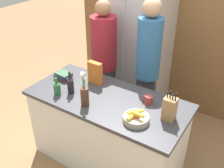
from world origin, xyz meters
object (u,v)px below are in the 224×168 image
book_stack (63,76)px  bottle_vinegar (70,85)px  person_at_sink (104,57)px  person_in_blue (148,64)px  fruit_bowl (136,118)px  cereal_box (95,73)px  bottle_oil (57,88)px  flower_vase (85,94)px  refrigerator (138,44)px  coffee_mug (148,100)px  knife_block (170,109)px

book_stack → bottle_vinegar: bearing=-33.8°
person_at_sink → person_in_blue: person_in_blue is taller
fruit_bowl → bottle_vinegar: size_ratio=0.97×
cereal_box → bottle_oil: size_ratio=1.30×
fruit_bowl → flower_vase: bearing=-174.7°
refrigerator → bottle_oil: refrigerator is taller
refrigerator → coffee_mug: (0.69, -1.07, -0.09)m
book_stack → person_in_blue: (0.80, 0.61, 0.12)m
bottle_vinegar → refrigerator: bearing=85.8°
refrigerator → knife_block: size_ratio=6.61×
knife_block → flower_vase: size_ratio=0.81×
knife_block → coffee_mug: (-0.27, 0.13, -0.07)m
knife_block → book_stack: bearing=178.3°
person_at_sink → cereal_box: bearing=-68.0°
coffee_mug → bottle_vinegar: (-0.79, -0.28, 0.06)m
knife_block → bottle_oil: knife_block is taller
fruit_bowl → coffee_mug: (-0.03, 0.32, 0.00)m
fruit_bowl → flower_vase: (-0.55, -0.05, 0.09)m
fruit_bowl → bottle_oil: (-0.92, -0.06, 0.04)m
cereal_box → person_in_blue: (0.42, 0.49, 0.03)m
fruit_bowl → person_at_sink: size_ratio=0.14×
cereal_box → person_in_blue: bearing=49.3°
person_at_sink → bottle_oil: bearing=-90.8°
flower_vase → coffee_mug: size_ratio=3.25×
coffee_mug → person_at_sink: (-0.90, 0.51, 0.04)m
fruit_bowl → knife_block: bearing=38.9°
cereal_box → book_stack: bearing=-161.6°
flower_vase → bottle_vinegar: size_ratio=1.48×
knife_block → person_at_sink: person_at_sink is taller
cereal_box → bottle_vinegar: (-0.10, -0.31, -0.03)m
coffee_mug → fruit_bowl: bearing=-84.3°
person_at_sink → bottle_vinegar: bearing=-83.4°
refrigerator → knife_block: (0.96, -1.20, -0.02)m
refrigerator → knife_block: 1.54m
fruit_bowl → coffee_mug: fruit_bowl is taller
refrigerator → cereal_box: bearing=-90.2°
fruit_bowl → cereal_box: 0.81m
knife_block → person_in_blue: person_in_blue is taller
refrigerator → person_at_sink: bearing=-110.6°
refrigerator → fruit_bowl: size_ratio=8.21×
flower_vase → book_stack: 0.63m
knife_block → fruit_bowl: bearing=-141.1°
knife_block → person_at_sink: bearing=151.3°
refrigerator → bottle_oil: size_ratio=10.07×
fruit_bowl → refrigerator: bearing=117.4°
fruit_bowl → person_in_blue: person_in_blue is taller
coffee_mug → bottle_vinegar: bottle_vinegar is taller
refrigerator → knife_block: refrigerator is taller
bottle_oil → fruit_bowl: bearing=3.5°
person_in_blue → knife_block: bearing=-62.8°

